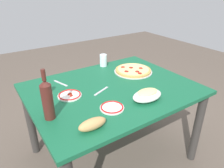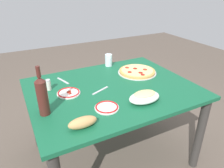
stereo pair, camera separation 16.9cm
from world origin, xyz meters
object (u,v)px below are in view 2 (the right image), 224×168
(baked_pasta_dish, at_px, (144,97))
(spice_shaker, at_px, (48,85))
(dining_table, at_px, (112,99))
(wine_bottle, at_px, (42,95))
(bread_loaf, at_px, (83,122))
(side_plate_near, at_px, (69,93))
(water_glass, at_px, (109,60))
(side_plate_far, at_px, (107,107))
(pepperoni_pizza, at_px, (137,71))

(baked_pasta_dish, xyz_separation_m, spice_shaker, (0.57, -0.50, 0.00))
(dining_table, distance_m, spice_shaker, 0.53)
(wine_bottle, relative_size, bread_loaf, 1.87)
(dining_table, xyz_separation_m, side_plate_near, (0.35, -0.06, 0.12))
(dining_table, distance_m, baked_pasta_dish, 0.36)
(water_glass, bearing_deg, side_plate_far, 62.64)
(pepperoni_pizza, distance_m, spice_shaker, 0.82)
(pepperoni_pizza, height_order, baked_pasta_dish, baked_pasta_dish)
(wine_bottle, bearing_deg, side_plate_near, -138.41)
(wine_bottle, bearing_deg, bread_loaf, 124.96)
(side_plate_near, distance_m, spice_shaker, 0.19)
(side_plate_near, bearing_deg, pepperoni_pizza, -171.51)
(side_plate_near, xyz_separation_m, bread_loaf, (0.04, 0.44, 0.02))
(pepperoni_pizza, bearing_deg, spice_shaker, -2.53)
(wine_bottle, distance_m, side_plate_far, 0.43)
(baked_pasta_dish, bearing_deg, pepperoni_pizza, -117.99)
(side_plate_far, relative_size, spice_shaker, 1.92)
(pepperoni_pizza, xyz_separation_m, spice_shaker, (0.82, -0.04, 0.03))
(baked_pasta_dish, xyz_separation_m, side_plate_far, (0.28, -0.04, -0.03))
(wine_bottle, bearing_deg, dining_table, -166.40)
(side_plate_near, bearing_deg, dining_table, 170.96)
(pepperoni_pizza, bearing_deg, wine_bottle, 17.93)
(dining_table, height_order, side_plate_near, side_plate_near)
(baked_pasta_dish, bearing_deg, spice_shaker, -41.46)
(baked_pasta_dish, xyz_separation_m, side_plate_near, (0.45, -0.36, -0.03))
(baked_pasta_dish, height_order, wine_bottle, wine_bottle)
(side_plate_near, xyz_separation_m, side_plate_far, (-0.17, 0.32, -0.00))
(wine_bottle, bearing_deg, baked_pasta_dish, 165.53)
(baked_pasta_dish, distance_m, spice_shaker, 0.76)
(pepperoni_pizza, height_order, bread_loaf, bread_loaf)
(wine_bottle, bearing_deg, side_plate_far, 161.68)
(dining_table, height_order, water_glass, water_glass)
(pepperoni_pizza, distance_m, wine_bottle, 0.97)
(pepperoni_pizza, bearing_deg, baked_pasta_dish, 62.01)
(side_plate_near, distance_m, side_plate_far, 0.36)
(water_glass, relative_size, spice_shaker, 1.39)
(side_plate_far, xyz_separation_m, spice_shaker, (0.29, -0.46, 0.03))
(dining_table, xyz_separation_m, wine_bottle, (0.56, 0.14, 0.25))
(wine_bottle, height_order, bread_loaf, wine_bottle)
(dining_table, height_order, bread_loaf, bread_loaf)
(side_plate_far, bearing_deg, dining_table, -123.69)
(pepperoni_pizza, xyz_separation_m, wine_bottle, (0.91, 0.30, 0.12))
(side_plate_far, distance_m, bread_loaf, 0.25)
(spice_shaker, bearing_deg, baked_pasta_dish, 138.54)
(pepperoni_pizza, height_order, side_plate_far, pepperoni_pizza)
(pepperoni_pizza, relative_size, baked_pasta_dish, 1.51)
(dining_table, xyz_separation_m, pepperoni_pizza, (-0.35, -0.16, 0.12))
(wine_bottle, height_order, side_plate_far, wine_bottle)
(spice_shaker, bearing_deg, pepperoni_pizza, 177.47)
(dining_table, distance_m, pepperoni_pizza, 0.40)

